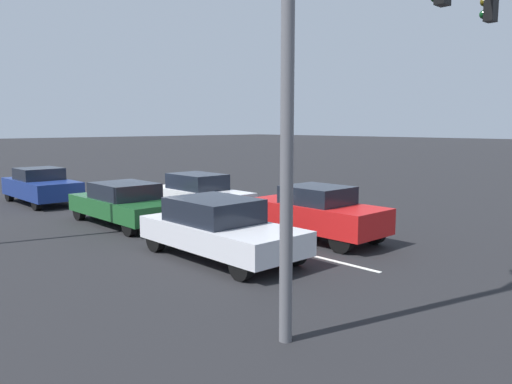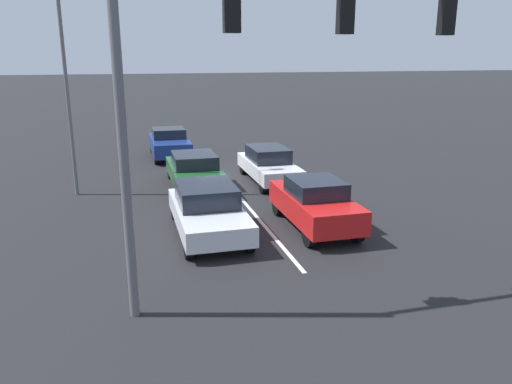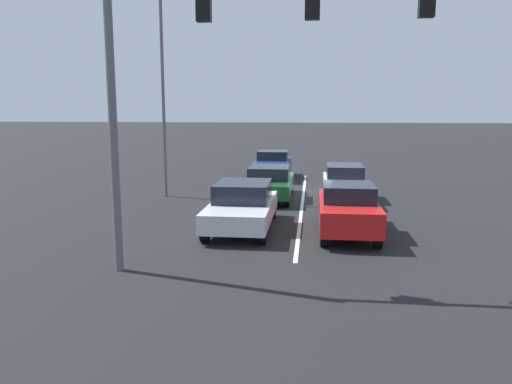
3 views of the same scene
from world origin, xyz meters
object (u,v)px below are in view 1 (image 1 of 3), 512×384
object	(u,v)px
car_red_leftlane_front	(316,212)
car_darkgreen_midlane_second	(125,203)
car_silver_midlane_front	(219,228)
car_white_leftlane_second	(199,193)
traffic_signal_gantry	(392,14)
car_navy_midlane_third	(41,186)

from	to	relation	value
car_red_leftlane_front	car_darkgreen_midlane_second	distance (m)	6.58
car_silver_midlane_front	car_darkgreen_midlane_second	bearing A→B (deg)	-94.13
car_white_leftlane_second	traffic_signal_gantry	size ratio (longest dim) A/B	0.52
car_silver_midlane_front	car_white_leftlane_second	distance (m)	6.70
car_white_leftlane_second	traffic_signal_gantry	distance (m)	11.59
traffic_signal_gantry	car_darkgreen_midlane_second	bearing A→B (deg)	-90.21
car_white_leftlane_second	car_navy_midlane_third	size ratio (longest dim) A/B	1.04
car_silver_midlane_front	car_navy_midlane_third	bearing A→B (deg)	-90.04
car_darkgreen_midlane_second	car_silver_midlane_front	bearing A→B (deg)	85.87
car_red_leftlane_front	car_white_leftlane_second	world-z (taller)	car_red_leftlane_front
car_red_leftlane_front	traffic_signal_gantry	xyz separation A→B (m)	(2.98, 4.17, 4.47)
car_silver_midlane_front	traffic_signal_gantry	xyz separation A→B (m)	(-0.36, 4.52, 4.51)
car_red_leftlane_front	car_darkgreen_midlane_second	world-z (taller)	car_red_leftlane_front
car_darkgreen_midlane_second	traffic_signal_gantry	size ratio (longest dim) A/B	0.53
car_silver_midlane_front	traffic_signal_gantry	world-z (taller)	traffic_signal_gantry
car_darkgreen_midlane_second	car_navy_midlane_third	xyz separation A→B (m)	(0.39, -6.54, 0.03)
car_silver_midlane_front	car_navy_midlane_third	xyz separation A→B (m)	(-0.01, -12.07, -0.01)
car_silver_midlane_front	car_darkgreen_midlane_second	size ratio (longest dim) A/B	0.98
car_red_leftlane_front	car_navy_midlane_third	xyz separation A→B (m)	(3.33, -12.42, -0.05)
car_white_leftlane_second	car_silver_midlane_front	bearing A→B (deg)	57.53
car_white_leftlane_second	car_navy_midlane_third	bearing A→B (deg)	-60.77
car_white_leftlane_second	car_navy_midlane_third	world-z (taller)	car_navy_midlane_third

